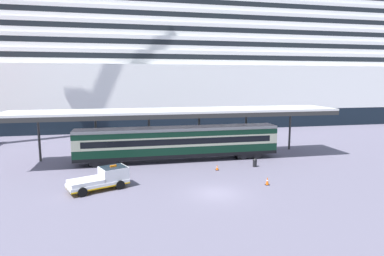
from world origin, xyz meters
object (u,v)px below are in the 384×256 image
train_carriage (179,142)px  service_truck (104,178)px  quay_bollard (255,162)px  cruise_ship (226,67)px  traffic_cone_near (267,181)px  traffic_cone_mid (217,167)px

train_carriage → service_truck: train_carriage is taller
service_truck → quay_bollard: service_truck is taller
cruise_ship → train_carriage: cruise_ship is taller
service_truck → train_carriage: bearing=46.0°
service_truck → quay_bollard: 16.73m
cruise_ship → service_truck: bearing=-119.4°
train_carriage → service_truck: size_ratio=4.33×
cruise_ship → quay_bollard: 45.95m
traffic_cone_near → traffic_cone_mid: bearing=118.7°
quay_bollard → traffic_cone_near: bearing=-102.6°
traffic_cone_near → quay_bollard: bearing=77.4°
service_truck → traffic_cone_mid: bearing=17.4°
cruise_ship → quay_bollard: cruise_ship is taller
train_carriage → cruise_ship: bearing=64.7°
traffic_cone_mid → traffic_cone_near: bearing=-61.3°
cruise_ship → traffic_cone_near: bearing=-103.4°
train_carriage → quay_bollard: bearing=-29.5°
traffic_cone_near → service_truck: bearing=171.9°
service_truck → traffic_cone_near: service_truck is taller
train_carriage → traffic_cone_mid: 6.31m
cruise_ship → traffic_cone_near: size_ratio=219.52×
cruise_ship → traffic_cone_mid: size_ratio=278.50×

